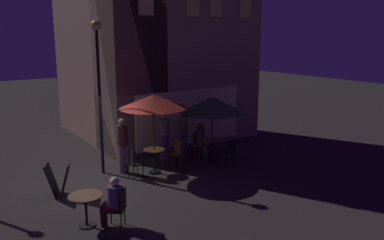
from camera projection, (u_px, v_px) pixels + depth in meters
The scene contains 19 objects.
ground_plane at pixel (96, 184), 12.04m from camera, with size 60.00×60.00×0.00m, color #2F2928.
cafe_building at pixel (142, 49), 16.27m from camera, with size 6.61×6.84×7.57m.
street_lamp_near_corner at pixel (98, 72), 12.31m from camera, with size 0.32×0.32×4.81m.
menu_sandwich_board at pixel (59, 180), 11.04m from camera, with size 0.83×0.78×0.91m.
cafe_table_0 at pixel (212, 146), 14.15m from camera, with size 0.63×0.63×0.76m.
cafe_table_1 at pixel (154, 156), 12.88m from camera, with size 0.68×0.68×0.79m.
cafe_table_2 at pixel (86, 203), 9.29m from camera, with size 0.79×0.79×0.77m.
patio_umbrella_0 at pixel (212, 105), 13.83m from camera, with size 2.26×2.26×2.28m.
patio_umbrella_1 at pixel (153, 102), 12.50m from camera, with size 2.12×2.12×2.55m.
cafe_chair_0 at pixel (229, 150), 13.58m from camera, with size 0.47×0.47×0.92m.
cafe_chair_1 at pixel (200, 141), 14.78m from camera, with size 0.44×0.44×0.86m.
cafe_chair_2 at pixel (176, 151), 13.31m from camera, with size 0.39×0.39×0.98m.
cafe_chair_3 at pixel (133, 161), 12.41m from camera, with size 0.43×0.43×0.96m.
cafe_chair_4 at pixel (120, 205), 9.23m from camera, with size 0.58×0.58×0.94m.
patron_seated_0 at pixel (202, 138), 14.62m from camera, with size 0.32×0.53×1.23m.
patron_seated_1 at pixel (113, 199), 9.21m from camera, with size 0.55×0.53×1.23m.
patron_standing_2 at pixel (123, 145), 12.83m from camera, with size 0.33×0.33×1.79m.
patron_standing_3 at pixel (183, 133), 14.56m from camera, with size 0.31×0.31×1.71m.
patron_standing_4 at pixel (164, 136), 14.19m from camera, with size 0.38×0.38×1.70m.
Camera 1 is at (-4.07, -10.99, 4.42)m, focal length 37.66 mm.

